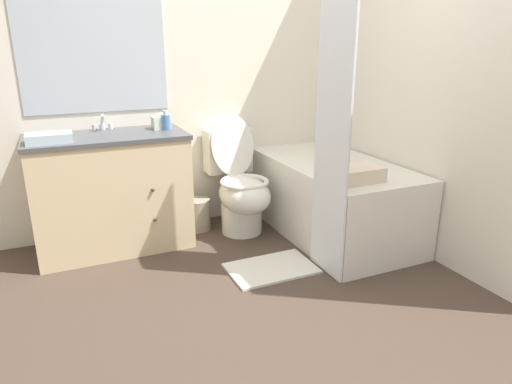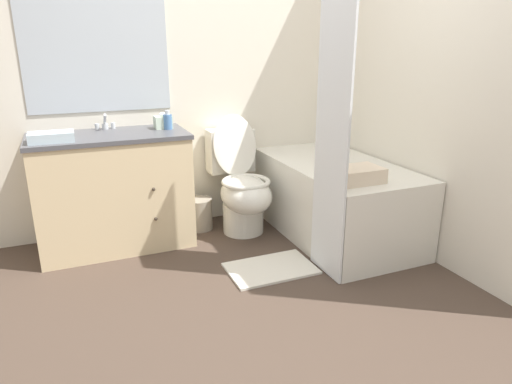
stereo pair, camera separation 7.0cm
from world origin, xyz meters
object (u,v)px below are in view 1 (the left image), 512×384
Objects in this scene: wastebasket at (197,214)px; tissue_box at (161,122)px; soap_dispenser at (166,122)px; bath_towel_folded at (354,174)px; bath_mat at (271,268)px; hand_towel_folded at (49,138)px; toilet at (240,188)px; vanity_cabinet at (112,191)px; bathtub at (333,198)px; sink_faucet at (102,125)px.

tissue_box is (-0.24, 0.00, 0.75)m from wastebasket.
bath_towel_folded is (0.98, -0.92, -0.27)m from soap_dispenser.
hand_towel_folded is at bearing 151.48° from bath_mat.
soap_dispenser is (-0.52, 0.11, 0.53)m from toilet.
vanity_cabinet is 4.26× the size of wastebasket.
bathtub is (0.63, -0.34, -0.07)m from toilet.
bath_mat is (-0.53, 0.11, -0.61)m from bath_towel_folded.
toilet reaches higher than bath_mat.
toilet is 0.78m from bath_mat.
wastebasket reaches higher than bath_mat.
tissue_box is 0.45× the size of hand_towel_folded.
vanity_cabinet is 0.76× the size of bathtub.
tissue_box is at bearing 178.88° from wastebasket.
wastebasket is at bearing -1.12° from tissue_box.
hand_towel_folded is (-1.92, 0.31, 0.57)m from bathtub.
wastebasket is (0.63, -0.12, -0.74)m from sink_faucet.
vanity_cabinet is 1.88× the size of bath_mat.
tissue_box is at bearing 114.26° from soap_dispenser.
vanity_cabinet is 0.70m from wastebasket.
sink_faucet reaches higher than tissue_box.
wastebasket is 1.83× the size of soap_dispenser.
soap_dispenser is at bearing 158.42° from bathtub.
sink_faucet is 1.10m from toilet.
hand_towel_folded is (-0.77, -0.15, -0.03)m from soap_dispenser.
hand_towel_folded reaches higher than wastebasket.
sink_faucet reaches higher than bath_mat.
toilet is at bearing 84.52° from bath_mat.
bath_mat is at bearing 168.72° from bath_towel_folded.
vanity_cabinet reaches higher than bath_towel_folded.
toilet is 7.37× the size of tissue_box.
tissue_box is (-0.54, 0.17, 0.52)m from toilet.
hand_towel_folded is at bearing -168.84° from wastebasket.
sink_faucet is at bearing 157.85° from soap_dispenser.
soap_dispenser is (-1.15, 0.45, 0.60)m from bathtub.
vanity_cabinet is 1.18× the size of toilet.
bathtub is 5.63× the size of wastebasket.
wastebasket is 0.90m from bath_mat.
toilet is 0.64× the size of bathtub.
sink_faucet is 0.47m from hand_towel_folded.
sink_faucet reaches higher than bath_towel_folded.
soap_dispenser reaches higher than bath_towel_folded.
bath_towel_folded reaches higher than bath_mat.
wastebasket is 0.44× the size of bath_mat.
wastebasket is at bearing 5.68° from vanity_cabinet.
vanity_cabinet is 0.58m from hand_towel_folded.
hand_towel_folded is at bearing -169.25° from soap_dispenser.
sink_faucet is at bearing 163.21° from toilet.
soap_dispenser reaches higher than wastebasket.
bathtub is at bearing -28.37° from wastebasket.
vanity_cabinet is 3.92× the size of hand_towel_folded.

